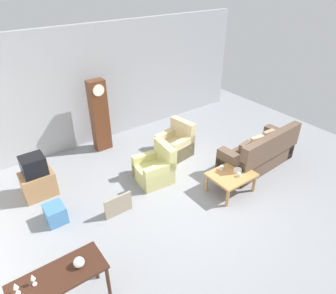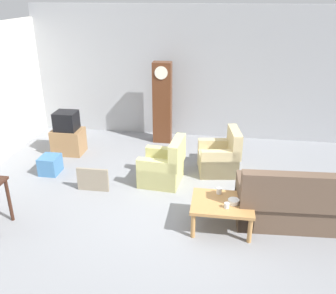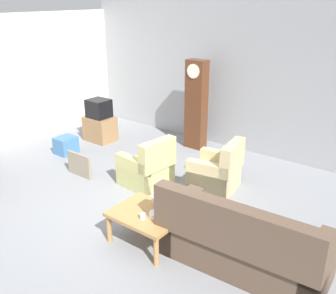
{
  "view_description": "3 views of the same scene",
  "coord_description": "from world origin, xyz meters",
  "px_view_note": "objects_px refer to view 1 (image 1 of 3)",
  "views": [
    {
      "loc": [
        -3.67,
        -3.98,
        4.45
      ],
      "look_at": [
        -0.36,
        0.57,
        1.04
      ],
      "focal_mm": 32.47,
      "sensor_mm": 36.0,
      "label": 1
    },
    {
      "loc": [
        0.55,
        -5.37,
        3.51
      ],
      "look_at": [
        -0.33,
        0.52,
        0.93
      ],
      "focal_mm": 39.17,
      "sensor_mm": 36.0,
      "label": 2
    },
    {
      "loc": [
        3.7,
        -3.86,
        3.24
      ],
      "look_at": [
        -0.01,
        0.93,
        0.84
      ],
      "focal_mm": 41.3,
      "sensor_mm": 36.0,
      "label": 3
    }
  ],
  "objects_px": {
    "console_table_dark": "(59,281)",
    "bowl_white_stacked": "(238,170)",
    "couch_floral": "(259,154)",
    "wine_glass_mid": "(33,278)",
    "glass_dome_cloche": "(79,262)",
    "storage_box_blue": "(55,214)",
    "tv_stand_cabinet": "(39,184)",
    "framed_picture_leaning": "(118,205)",
    "armchair_olive_far": "(176,144)",
    "wine_glass_tall": "(16,287)",
    "grandfather_clock": "(100,116)",
    "cup_blue_rimmed": "(239,175)",
    "tv_crt": "(33,165)",
    "coffee_table_wood": "(231,176)",
    "armchair_olive_near": "(155,169)",
    "cup_white_porcelain": "(222,168)"
  },
  "relations": [
    {
      "from": "couch_floral",
      "to": "glass_dome_cloche",
      "type": "distance_m",
      "value": 5.09
    },
    {
      "from": "tv_crt",
      "to": "bowl_white_stacked",
      "type": "height_order",
      "value": "tv_crt"
    },
    {
      "from": "console_table_dark",
      "to": "tv_stand_cabinet",
      "type": "height_order",
      "value": "console_table_dark"
    },
    {
      "from": "couch_floral",
      "to": "wine_glass_mid",
      "type": "height_order",
      "value": "couch_floral"
    },
    {
      "from": "armchair_olive_far",
      "to": "grandfather_clock",
      "type": "height_order",
      "value": "grandfather_clock"
    },
    {
      "from": "armchair_olive_far",
      "to": "wine_glass_mid",
      "type": "height_order",
      "value": "wine_glass_mid"
    },
    {
      "from": "wine_glass_tall",
      "to": "couch_floral",
      "type": "bearing_deg",
      "value": 7.8
    },
    {
      "from": "tv_stand_cabinet",
      "to": "framed_picture_leaning",
      "type": "relative_size",
      "value": 1.13
    },
    {
      "from": "console_table_dark",
      "to": "bowl_white_stacked",
      "type": "bearing_deg",
      "value": 7.18
    },
    {
      "from": "glass_dome_cloche",
      "to": "wine_glass_mid",
      "type": "xyz_separation_m",
      "value": [
        -0.59,
        0.07,
        0.05
      ]
    },
    {
      "from": "tv_stand_cabinet",
      "to": "framed_picture_leaning",
      "type": "xyz_separation_m",
      "value": [
        1.12,
        -1.59,
        -0.06
      ]
    },
    {
      "from": "tv_stand_cabinet",
      "to": "cup_white_porcelain",
      "type": "xyz_separation_m",
      "value": [
        3.47,
        -2.15,
        0.23
      ]
    },
    {
      "from": "couch_floral",
      "to": "tv_stand_cabinet",
      "type": "xyz_separation_m",
      "value": [
        -4.81,
        2.11,
        -0.07
      ]
    },
    {
      "from": "armchair_olive_far",
      "to": "storage_box_blue",
      "type": "relative_size",
      "value": 2.16
    },
    {
      "from": "armchair_olive_far",
      "to": "framed_picture_leaning",
      "type": "height_order",
      "value": "armchair_olive_far"
    },
    {
      "from": "cup_blue_rimmed",
      "to": "tv_stand_cabinet",
      "type": "bearing_deg",
      "value": 144.47
    },
    {
      "from": "couch_floral",
      "to": "glass_dome_cloche",
      "type": "bearing_deg",
      "value": -170.21
    },
    {
      "from": "coffee_table_wood",
      "to": "glass_dome_cloche",
      "type": "distance_m",
      "value": 3.77
    },
    {
      "from": "armchair_olive_near",
      "to": "cup_white_porcelain",
      "type": "xyz_separation_m",
      "value": [
        1.08,
        -1.08,
        0.21
      ]
    },
    {
      "from": "couch_floral",
      "to": "wine_glass_tall",
      "type": "distance_m",
      "value": 5.88
    },
    {
      "from": "wine_glass_tall",
      "to": "bowl_white_stacked",
      "type": "bearing_deg",
      "value": 5.93
    },
    {
      "from": "grandfather_clock",
      "to": "tv_stand_cabinet",
      "type": "relative_size",
      "value": 2.89
    },
    {
      "from": "cup_blue_rimmed",
      "to": "storage_box_blue",
      "type": "bearing_deg",
      "value": 156.71
    },
    {
      "from": "coffee_table_wood",
      "to": "console_table_dark",
      "type": "relative_size",
      "value": 0.74
    },
    {
      "from": "couch_floral",
      "to": "armchair_olive_far",
      "type": "distance_m",
      "value": 2.15
    },
    {
      "from": "tv_crt",
      "to": "wine_glass_tall",
      "type": "xyz_separation_m",
      "value": [
        -0.98,
        -2.91,
        0.15
      ]
    },
    {
      "from": "framed_picture_leaning",
      "to": "tv_stand_cabinet",
      "type": "bearing_deg",
      "value": 125.32
    },
    {
      "from": "couch_floral",
      "to": "console_table_dark",
      "type": "relative_size",
      "value": 1.65
    },
    {
      "from": "storage_box_blue",
      "to": "wine_glass_mid",
      "type": "height_order",
      "value": "wine_glass_mid"
    },
    {
      "from": "console_table_dark",
      "to": "storage_box_blue",
      "type": "xyz_separation_m",
      "value": [
        0.49,
        1.93,
        -0.49
      ]
    },
    {
      "from": "storage_box_blue",
      "to": "cup_blue_rimmed",
      "type": "height_order",
      "value": "cup_blue_rimmed"
    },
    {
      "from": "grandfather_clock",
      "to": "glass_dome_cloche",
      "type": "xyz_separation_m",
      "value": [
        -2.2,
        -3.99,
        -0.12
      ]
    },
    {
      "from": "bowl_white_stacked",
      "to": "wine_glass_tall",
      "type": "relative_size",
      "value": 0.83
    },
    {
      "from": "couch_floral",
      "to": "wine_glass_mid",
      "type": "xyz_separation_m",
      "value": [
        -5.58,
        -0.79,
        0.57
      ]
    },
    {
      "from": "bowl_white_stacked",
      "to": "framed_picture_leaning",
      "type": "bearing_deg",
      "value": 161.96
    },
    {
      "from": "armchair_olive_far",
      "to": "glass_dome_cloche",
      "type": "distance_m",
      "value": 4.47
    },
    {
      "from": "couch_floral",
      "to": "tv_crt",
      "type": "distance_m",
      "value": 5.28
    },
    {
      "from": "cup_blue_rimmed",
      "to": "glass_dome_cloche",
      "type": "bearing_deg",
      "value": -173.75
    },
    {
      "from": "armchair_olive_near",
      "to": "tv_stand_cabinet",
      "type": "distance_m",
      "value": 2.61
    },
    {
      "from": "grandfather_clock",
      "to": "armchair_olive_near",
      "type": "bearing_deg",
      "value": -80.29
    },
    {
      "from": "grandfather_clock",
      "to": "glass_dome_cloche",
      "type": "height_order",
      "value": "grandfather_clock"
    },
    {
      "from": "cup_blue_rimmed",
      "to": "armchair_olive_near",
      "type": "bearing_deg",
      "value": 128.95
    },
    {
      "from": "console_table_dark",
      "to": "tv_crt",
      "type": "distance_m",
      "value": 2.99
    },
    {
      "from": "glass_dome_cloche",
      "to": "wine_glass_mid",
      "type": "distance_m",
      "value": 0.6
    },
    {
      "from": "storage_box_blue",
      "to": "glass_dome_cloche",
      "type": "distance_m",
      "value": 2.08
    },
    {
      "from": "couch_floral",
      "to": "wine_glass_tall",
      "type": "xyz_separation_m",
      "value": [
        -5.79,
        -0.79,
        0.58
      ]
    },
    {
      "from": "armchair_olive_near",
      "to": "wine_glass_tall",
      "type": "relative_size",
      "value": 4.4
    },
    {
      "from": "armchair_olive_far",
      "to": "coffee_table_wood",
      "type": "relative_size",
      "value": 0.96
    },
    {
      "from": "armchair_olive_near",
      "to": "glass_dome_cloche",
      "type": "bearing_deg",
      "value": -143.28
    },
    {
      "from": "console_table_dark",
      "to": "bowl_white_stacked",
      "type": "distance_m",
      "value": 4.21
    }
  ]
}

